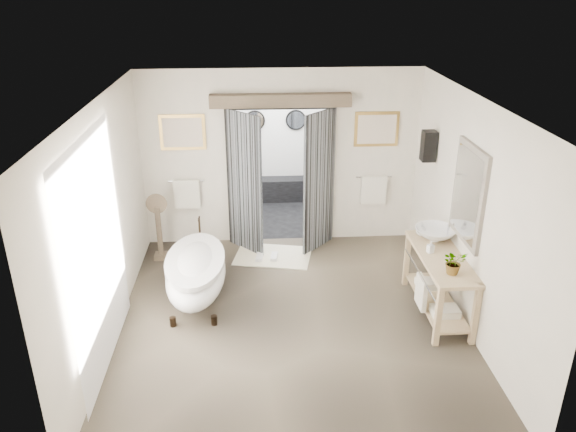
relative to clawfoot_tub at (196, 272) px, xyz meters
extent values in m
plane|color=brown|center=(1.27, -0.61, -0.43)|extent=(5.00, 5.00, 0.00)
cube|color=beige|center=(1.27, -3.11, 1.02)|extent=(4.50, 0.02, 2.90)
cube|color=beige|center=(-0.98, -0.61, 1.02)|extent=(0.02, 5.00, 2.90)
cube|color=beige|center=(3.52, -0.61, 1.02)|extent=(0.02, 5.00, 2.90)
cube|color=beige|center=(-0.25, 1.89, 1.02)|extent=(1.45, 0.02, 2.90)
cube|color=beige|center=(2.80, 1.89, 1.02)|extent=(1.45, 0.02, 2.90)
cube|color=beige|center=(1.27, 1.89, 2.17)|extent=(1.60, 0.02, 0.60)
cube|color=silver|center=(1.27, -0.61, 2.47)|extent=(4.50, 5.00, 0.02)
cube|color=silver|center=(-0.93, -1.21, 0.92)|extent=(0.02, 2.20, 2.70)
cube|color=gray|center=(3.50, -0.51, 1.27)|extent=(0.05, 0.95, 1.25)
cube|color=silver|center=(3.47, -0.51, 1.27)|extent=(0.01, 0.80, 1.10)
cube|color=black|center=(3.40, 0.94, 1.47)|extent=(0.20, 0.20, 0.45)
sphere|color=#FFCC8C|center=(3.40, 0.94, 1.47)|extent=(0.10, 0.10, 0.10)
cube|color=black|center=(1.27, 2.89, -0.43)|extent=(2.20, 2.00, 0.01)
cube|color=silver|center=(1.27, 2.89, 2.07)|extent=(2.20, 2.00, 0.02)
cube|color=white|center=(1.27, 3.89, 0.82)|extent=(2.20, 0.02, 2.50)
cube|color=white|center=(0.17, 2.89, 0.82)|extent=(0.02, 2.00, 2.50)
cube|color=white|center=(2.37, 2.89, 0.82)|extent=(0.02, 2.00, 2.50)
cube|color=black|center=(1.27, 3.71, -0.21)|extent=(2.00, 0.35, 0.45)
cylinder|color=silver|center=(0.87, 3.86, 1.17)|extent=(0.40, 0.03, 0.40)
cylinder|color=silver|center=(1.67, 3.86, 1.17)|extent=(0.40, 0.03, 0.40)
cube|color=black|center=(0.47, 1.89, 0.72)|extent=(0.07, 0.10, 2.30)
cube|color=black|center=(2.07, 1.89, 0.72)|extent=(0.07, 0.10, 2.30)
cube|color=black|center=(1.27, 1.89, 1.87)|extent=(1.67, 0.10, 0.07)
cube|color=black|center=(0.67, 1.54, 0.72)|extent=(0.56, 0.62, 2.30)
cube|color=black|center=(1.87, 1.54, 0.72)|extent=(0.56, 0.62, 2.30)
cube|color=brown|center=(1.27, 1.79, 1.99)|extent=(2.20, 0.20, 0.20)
cube|color=#B88E41|center=(-0.28, 1.87, 1.49)|extent=(0.72, 0.03, 0.57)
cube|color=beige|center=(-0.28, 1.85, 1.49)|extent=(0.62, 0.01, 0.47)
cube|color=#B88E41|center=(2.82, 1.87, 1.49)|extent=(0.72, 0.03, 0.57)
cube|color=beige|center=(2.82, 1.85, 1.49)|extent=(0.62, 0.01, 0.47)
cylinder|color=silver|center=(-0.28, 1.83, 0.69)|extent=(0.60, 0.02, 0.02)
cube|color=silver|center=(-0.28, 1.81, 0.47)|extent=(0.42, 0.08, 0.48)
cylinder|color=silver|center=(2.82, 1.83, 0.69)|extent=(0.60, 0.02, 0.02)
cube|color=silver|center=(2.82, 1.81, 0.47)|extent=(0.42, 0.08, 0.48)
cylinder|color=black|center=(-0.27, -0.64, -0.37)|extent=(0.09, 0.09, 0.13)
cylinder|color=black|center=(0.27, -0.64, -0.37)|extent=(0.09, 0.09, 0.13)
cylinder|color=black|center=(-0.27, 0.64, -0.37)|extent=(0.09, 0.09, 0.13)
cylinder|color=black|center=(0.27, 0.64, -0.37)|extent=(0.09, 0.09, 0.13)
ellipsoid|color=white|center=(0.00, 0.00, -0.02)|extent=(0.81, 1.82, 0.58)
cylinder|color=black|center=(0.00, 0.83, 0.34)|extent=(0.03, 0.03, 0.23)
cube|color=tan|center=(3.02, -1.25, -0.01)|extent=(0.07, 0.07, 0.85)
cube|color=tan|center=(3.48, -1.25, -0.01)|extent=(0.07, 0.07, 0.85)
cube|color=tan|center=(3.02, 0.23, -0.01)|extent=(0.07, 0.07, 0.85)
cube|color=tan|center=(3.48, 0.23, -0.01)|extent=(0.07, 0.07, 0.85)
cube|color=tan|center=(3.25, -0.51, 0.39)|extent=(0.55, 1.60, 0.05)
cube|color=tan|center=(3.25, -0.51, -0.27)|extent=(0.45, 1.50, 0.03)
cylinder|color=silver|center=(2.98, -0.51, 0.17)|extent=(0.02, 1.40, 0.02)
cube|color=silver|center=(2.98, -0.66, -0.03)|extent=(0.06, 0.34, 0.42)
cube|color=silver|center=(3.25, -0.86, -0.21)|extent=(0.35, 0.25, 0.10)
cube|color=silver|center=(3.25, -0.16, -0.21)|extent=(0.35, 0.25, 0.10)
cube|color=brown|center=(-0.69, 1.29, -0.39)|extent=(0.21, 0.21, 0.08)
cylinder|color=brown|center=(-0.69, 1.29, 0.05)|extent=(0.09, 0.09, 0.82)
cylinder|color=silver|center=(-0.69, 1.31, 0.51)|extent=(0.29, 0.02, 0.29)
cylinder|color=brown|center=(-0.69, 1.29, 0.51)|extent=(0.33, 0.01, 0.33)
cube|color=silver|center=(1.11, 1.24, -0.43)|extent=(1.34, 1.02, 0.01)
cube|color=silver|center=(0.89, 1.15, -0.39)|extent=(0.13, 0.27, 0.05)
cube|color=silver|center=(1.12, 1.15, -0.39)|extent=(0.13, 0.27, 0.05)
imported|color=white|center=(3.29, -0.07, 0.51)|extent=(0.65, 0.65, 0.19)
imported|color=gray|center=(3.24, -0.99, 0.57)|extent=(0.31, 0.28, 0.31)
imported|color=gray|center=(3.12, -0.42, 0.50)|extent=(0.10, 0.10, 0.17)
imported|color=gray|center=(3.16, 0.12, 0.51)|extent=(0.19, 0.19, 0.19)
camera|label=1|loc=(0.84, -6.87, 3.80)|focal=35.00mm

